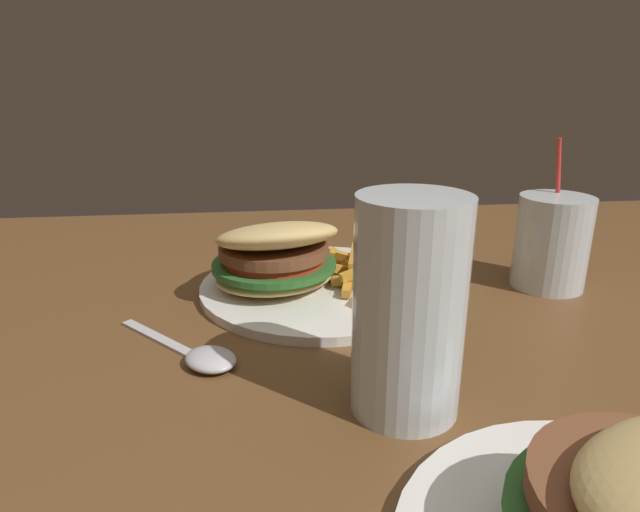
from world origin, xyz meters
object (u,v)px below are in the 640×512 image
at_px(meal_plate_near, 298,268).
at_px(juice_glass, 551,246).
at_px(spoon, 204,357).
at_px(beer_glass, 405,314).

relative_size(meal_plate_near, juice_glass, 1.61).
distance_m(juice_glass, spoon, 0.41).
bearing_deg(beer_glass, meal_plate_near, -75.41).
xyz_separation_m(beer_glass, juice_glass, (-0.23, -0.22, -0.03)).
distance_m(beer_glass, juice_glass, 0.32).
height_order(meal_plate_near, juice_glass, juice_glass).
bearing_deg(meal_plate_near, juice_glass, 177.99).
distance_m(beer_glass, spoon, 0.18).
xyz_separation_m(juice_glass, spoon, (0.38, 0.14, -0.04)).
relative_size(beer_glass, spoon, 1.26).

